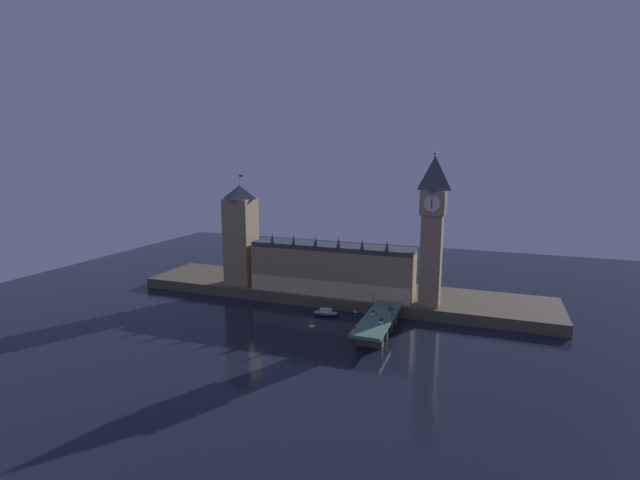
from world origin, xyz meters
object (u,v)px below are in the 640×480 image
car_southbound_trail (391,307)px  street_lamp_mid (392,311)px  street_lamp_near (355,317)px  pedestrian_near_rail (355,327)px  boat_upstream (326,313)px  street_lamp_far (373,296)px  clock_tower (432,226)px  victoria_tower (241,235)px  pedestrian_mid_walk (393,314)px  car_northbound_lead (373,313)px  car_southbound_lead (382,321)px

car_southbound_trail → street_lamp_mid: bearing=-76.6°
car_southbound_trail → street_lamp_near: bearing=-107.3°
pedestrian_near_rail → boat_upstream: size_ratio=0.13×
pedestrian_near_rail → street_lamp_far: (-0.40, 30.67, 3.69)m
boat_upstream → clock_tower: bearing=21.1°
car_southbound_trail → street_lamp_near: size_ratio=0.63×
pedestrian_near_rail → boat_upstream: 37.97m
clock_tower → car_southbound_trail: size_ratio=16.10×
street_lamp_near → street_lamp_mid: size_ratio=1.16×
victoria_tower → street_lamp_mid: victoria_tower is taller
pedestrian_mid_walk → car_southbound_trail: bearing=107.6°
pedestrian_mid_walk → street_lamp_mid: size_ratio=0.27×
victoria_tower → car_northbound_lead: bearing=-20.5°
clock_tower → street_lamp_mid: clock_tower is taller
street_lamp_mid → pedestrian_near_rail: bearing=-125.7°
pedestrian_mid_walk → boat_upstream: size_ratio=0.13×
car_southbound_lead → street_lamp_mid: 7.08m
victoria_tower → street_lamp_far: victoria_tower is taller
pedestrian_near_rail → victoria_tower: bearing=148.1°
car_southbound_lead → pedestrian_near_rail: (-8.30, -10.46, 0.23)m
clock_tower → victoria_tower: 103.50m
pedestrian_near_rail → street_lamp_far: street_lamp_far is taller
pedestrian_mid_walk → boat_upstream: 35.94m
street_lamp_near → boat_upstream: (-22.67, 28.14, -10.37)m
street_lamp_near → clock_tower: bearing=63.1°
victoria_tower → car_northbound_lead: (82.75, -31.00, -24.75)m
car_southbound_trail → street_lamp_far: 9.61m
victoria_tower → car_southbound_trail: 93.97m
pedestrian_mid_walk → street_lamp_near: bearing=-120.8°
car_southbound_trail → street_lamp_far: (-8.70, 1.46, 3.81)m
car_northbound_lead → boat_upstream: 28.72m
street_lamp_far → boat_upstream: size_ratio=0.57×
street_lamp_near → boat_upstream: size_ratio=0.55×
car_northbound_lead → car_southbound_lead: car_northbound_lead is taller
clock_tower → pedestrian_mid_walk: 45.79m
street_lamp_mid → street_lamp_far: bearing=128.9°
street_lamp_far → car_northbound_lead: bearing=-75.1°
car_southbound_lead → car_southbound_trail: size_ratio=1.03×
victoria_tower → street_lamp_mid: 99.90m
clock_tower → street_lamp_mid: bearing=-110.2°
clock_tower → pedestrian_near_rail: size_ratio=43.82×
car_southbound_lead → street_lamp_mid: (3.17, 5.49, 3.17)m
victoria_tower → car_southbound_lead: victoria_tower is taller
boat_upstream → pedestrian_mid_walk: bearing=-14.6°
car_southbound_trail → pedestrian_near_rail: pedestrian_near_rail is taller
car_northbound_lead → pedestrian_near_rail: (-2.77, -18.80, 0.12)m
car_southbound_lead → pedestrian_near_rail: bearing=-128.4°
car_southbound_trail → boat_upstream: size_ratio=0.35×
car_southbound_trail → pedestrian_mid_walk: size_ratio=2.76×
car_southbound_lead → street_lamp_near: size_ratio=0.66×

